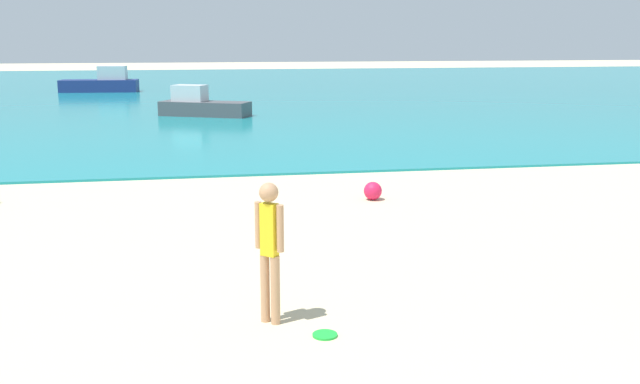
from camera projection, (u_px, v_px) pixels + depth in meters
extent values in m
cube|color=teal|center=(224.00, 89.00, 46.23)|extent=(160.00, 60.00, 0.06)
cylinder|color=tan|center=(265.00, 288.00, 8.34)|extent=(0.11, 0.11, 0.82)
cylinder|color=tan|center=(275.00, 290.00, 8.27)|extent=(0.11, 0.11, 0.82)
cube|color=yellow|center=(269.00, 230.00, 8.15)|extent=(0.22, 0.21, 0.61)
sphere|color=tan|center=(269.00, 192.00, 8.06)|extent=(0.22, 0.22, 0.22)
cylinder|color=tan|center=(258.00, 225.00, 8.22)|extent=(0.08, 0.08, 0.55)
cylinder|color=tan|center=(280.00, 228.00, 8.07)|extent=(0.08, 0.08, 0.55)
cylinder|color=green|center=(325.00, 335.00, 8.00)|extent=(0.28, 0.28, 0.03)
cube|color=#4C4C51|center=(205.00, 109.00, 30.08)|extent=(3.92, 2.71, 0.60)
cube|color=silver|center=(190.00, 93.00, 30.13)|extent=(1.59, 1.35, 0.68)
cube|color=navy|center=(99.00, 86.00, 43.58)|extent=(4.67, 1.78, 0.73)
cube|color=silver|center=(112.00, 73.00, 43.51)|extent=(1.72, 1.14, 0.82)
sphere|color=#E51E4C|center=(373.00, 191.00, 14.71)|extent=(0.38, 0.38, 0.38)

